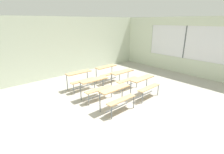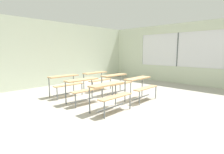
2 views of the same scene
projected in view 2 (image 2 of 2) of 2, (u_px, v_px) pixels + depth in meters
name	position (u px, v px, depth m)	size (l,w,h in m)	color
ground	(120.00, 107.00, 5.21)	(10.00, 9.00, 0.05)	#ADA89E
wall_back	(47.00, 54.00, 8.07)	(10.00, 0.12, 3.00)	beige
wall_right	(190.00, 55.00, 8.48)	(0.12, 9.00, 3.00)	beige
desk_bench_r0c0	(110.00, 91.00, 4.68)	(1.10, 0.60, 0.74)	tan
desk_bench_r0c1	(140.00, 83.00, 5.75)	(1.11, 0.61, 0.74)	tan
desk_bench_r1c0	(84.00, 85.00, 5.45)	(1.13, 0.64, 0.74)	tan
desk_bench_r1c1	(116.00, 80.00, 6.53)	(1.11, 0.61, 0.74)	tan
desk_bench_r2c0	(65.00, 81.00, 6.29)	(1.11, 0.61, 0.74)	tan
desk_bench_r2c1	(97.00, 77.00, 7.30)	(1.11, 0.60, 0.74)	tan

